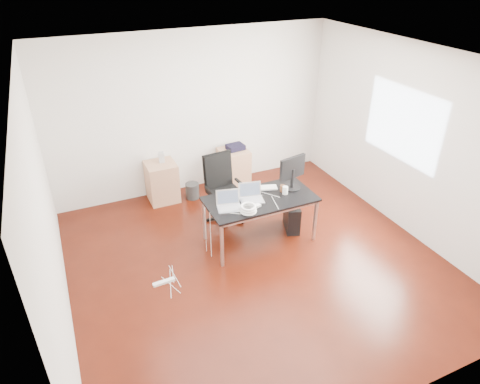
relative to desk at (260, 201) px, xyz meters
name	(u,v)px	position (x,y,z in m)	size (l,w,h in m)	color
room_shell	(260,173)	(-0.24, -0.45, 0.73)	(5.00, 5.00, 5.00)	#350E06
desk	(260,201)	(0.00, 0.00, 0.00)	(1.60, 0.80, 0.73)	black
office_chair	(222,185)	(-0.27, 0.80, -0.07)	(0.52, 0.54, 1.08)	black
filing_cabinet_left	(162,182)	(-1.01, 1.77, -0.33)	(0.50, 0.50, 0.70)	#AB7655
filing_cabinet_right	(234,168)	(0.35, 1.77, -0.33)	(0.50, 0.50, 0.70)	#AB7655
pc_tower	(292,216)	(0.60, 0.06, -0.46)	(0.20, 0.45, 0.44)	black
wastebasket	(192,191)	(-0.52, 1.62, -0.54)	(0.24, 0.24, 0.28)	black
power_strip	(164,282)	(-1.60, -0.36, -0.66)	(0.30, 0.06, 0.04)	white
laptop_left	(229,204)	(-0.51, -0.05, 0.11)	(0.38, 0.33, 0.23)	silver
laptop_right	(251,196)	(-0.13, 0.02, 0.11)	(0.37, 0.31, 0.23)	silver
monitor	(292,171)	(0.57, 0.09, 0.34)	(0.45, 0.26, 0.51)	black
keyboard	(262,188)	(0.16, 0.24, 0.06)	(0.44, 0.14, 0.02)	white
cup_white	(285,190)	(0.39, -0.04, 0.11)	(0.08, 0.08, 0.12)	white
cup_brown	(282,188)	(0.39, 0.05, 0.10)	(0.08, 0.08, 0.10)	brown
cable_coil	(248,209)	(-0.32, -0.27, 0.11)	(0.24, 0.24, 0.11)	white
power_adapter	(258,205)	(-0.13, -0.18, 0.07)	(0.07, 0.07, 0.03)	white
speaker	(161,157)	(-0.97, 1.82, 0.11)	(0.09, 0.08, 0.18)	#9E9E9E
navy_garment	(235,147)	(0.40, 1.79, 0.07)	(0.30, 0.24, 0.09)	black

